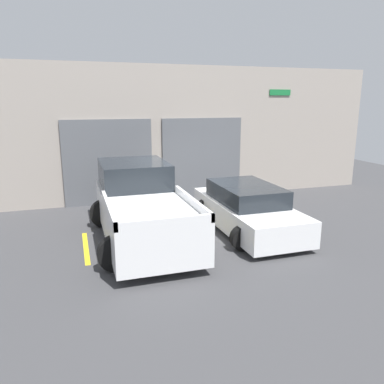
{
  "coord_description": "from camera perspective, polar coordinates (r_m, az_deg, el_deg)",
  "views": [
    {
      "loc": [
        -3.09,
        -10.21,
        3.54
      ],
      "look_at": [
        0.0,
        -0.56,
        1.1
      ],
      "focal_mm": 35.0,
      "sensor_mm": 36.0,
      "label": 1
    }
  ],
  "objects": [
    {
      "name": "ground_plane",
      "position": [
        11.24,
        -0.87,
        -4.82
      ],
      "size": [
        28.0,
        28.0,
        0.0
      ],
      "primitive_type": "plane",
      "color": "#3D3D3F"
    },
    {
      "name": "parking_stripe_left",
      "position": [
        10.29,
        0.85,
        -6.57
      ],
      "size": [
        0.12,
        2.2,
        0.01
      ],
      "primitive_type": "cube",
      "color": "gold",
      "rests_on": "ground"
    },
    {
      "name": "sedan_white",
      "position": [
        10.66,
        8.36,
        -2.57
      ],
      "size": [
        2.14,
        4.31,
        1.29
      ],
      "color": "white",
      "rests_on": "ground"
    },
    {
      "name": "pickup_truck",
      "position": [
        9.94,
        -7.75,
        -2.11
      ],
      "size": [
        2.57,
        5.01,
        1.89
      ],
      "color": "white",
      "rests_on": "ground"
    },
    {
      "name": "shophouse_building",
      "position": [
        13.9,
        -4.92,
        8.74
      ],
      "size": [
        17.1,
        0.68,
        4.83
      ],
      "color": "#9E9389",
      "rests_on": "ground"
    },
    {
      "name": "parking_stripe_centre",
      "position": [
        11.52,
        14.94,
        -4.81
      ],
      "size": [
        0.12,
        2.2,
        0.01
      ],
      "primitive_type": "cube",
      "color": "gold",
      "rests_on": "ground"
    },
    {
      "name": "parking_stripe_far_left",
      "position": [
        9.81,
        -15.86,
        -8.13
      ],
      "size": [
        0.12,
        2.2,
        0.01
      ],
      "primitive_type": "cube",
      "color": "gold",
      "rests_on": "ground"
    }
  ]
}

